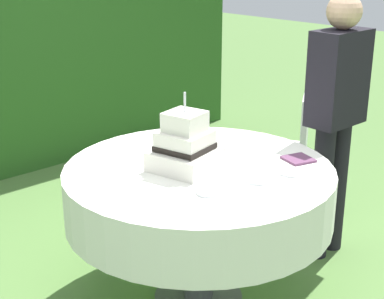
# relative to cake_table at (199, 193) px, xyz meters

# --- Properties ---
(ground_plane) EXTENTS (20.00, 20.00, 0.00)m
(ground_plane) POSITION_rel_cake_table_xyz_m (0.00, 0.00, -0.64)
(ground_plane) COLOR #547A3D
(cake_table) EXTENTS (1.39, 1.39, 0.78)m
(cake_table) POSITION_rel_cake_table_xyz_m (0.00, 0.00, 0.00)
(cake_table) COLOR #4C4C51
(cake_table) RESTS_ON ground_plane
(wedding_cake) EXTENTS (0.36, 0.36, 0.40)m
(wedding_cake) POSITION_rel_cake_table_xyz_m (-0.06, 0.04, 0.26)
(wedding_cake) COLOR white
(wedding_cake) RESTS_ON cake_table
(serving_plate_near) EXTENTS (0.11, 0.11, 0.01)m
(serving_plate_near) POSITION_rel_cake_table_xyz_m (0.27, -0.37, 0.15)
(serving_plate_near) COLOR white
(serving_plate_near) RESTS_ON cake_table
(serving_plate_far) EXTENTS (0.13, 0.13, 0.01)m
(serving_plate_far) POSITION_rel_cake_table_xyz_m (0.09, -0.32, 0.15)
(serving_plate_far) COLOR white
(serving_plate_far) RESTS_ON cake_table
(serving_plate_left) EXTENTS (0.12, 0.12, 0.01)m
(serving_plate_left) POSITION_rel_cake_table_xyz_m (0.29, 0.34, 0.15)
(serving_plate_left) COLOR white
(serving_plate_left) RESTS_ON cake_table
(serving_plate_right) EXTENTS (0.11, 0.11, 0.01)m
(serving_plate_right) POSITION_rel_cake_table_xyz_m (-0.19, -0.27, 0.15)
(serving_plate_right) COLOR white
(serving_plate_right) RESTS_ON cake_table
(napkin_stack) EXTENTS (0.17, 0.17, 0.01)m
(napkin_stack) POSITION_rel_cake_table_xyz_m (0.45, -0.28, 0.15)
(napkin_stack) COLOR #603856
(napkin_stack) RESTS_ON cake_table
(garden_chair) EXTENTS (0.56, 0.56, 0.89)m
(garden_chair) POSITION_rel_cake_table_xyz_m (1.21, 0.37, -0.10)
(garden_chair) COLOR white
(garden_chair) RESTS_ON ground_plane
(standing_person) EXTENTS (0.36, 0.20, 1.60)m
(standing_person) POSITION_rel_cake_table_xyz_m (0.95, -0.16, 0.29)
(standing_person) COLOR black
(standing_person) RESTS_ON ground_plane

